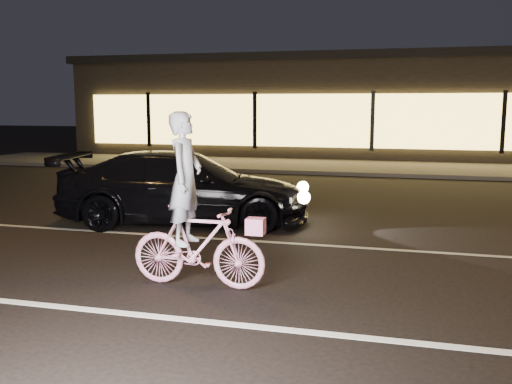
# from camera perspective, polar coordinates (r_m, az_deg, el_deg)

# --- Properties ---
(ground) EXTENTS (90.00, 90.00, 0.00)m
(ground) POSITION_cam_1_polar(r_m,az_deg,el_deg) (7.23, 4.07, -9.09)
(ground) COLOR black
(ground) RESTS_ON ground
(lane_stripe_near) EXTENTS (60.00, 0.12, 0.01)m
(lane_stripe_near) POSITION_cam_1_polar(r_m,az_deg,el_deg) (5.85, 1.24, -13.44)
(lane_stripe_near) COLOR silver
(lane_stripe_near) RESTS_ON ground
(lane_stripe_far) EXTENTS (60.00, 0.10, 0.01)m
(lane_stripe_far) POSITION_cam_1_polar(r_m,az_deg,el_deg) (9.13, 6.44, -5.31)
(lane_stripe_far) COLOR gray
(lane_stripe_far) RESTS_ON ground
(sidewalk) EXTENTS (30.00, 4.00, 0.12)m
(sidewalk) POSITION_cam_1_polar(r_m,az_deg,el_deg) (19.92, 11.12, 2.40)
(sidewalk) COLOR #383533
(sidewalk) RESTS_ON ground
(storefront) EXTENTS (25.40, 8.42, 4.20)m
(storefront) POSITION_cam_1_polar(r_m,az_deg,el_deg) (25.76, 12.16, 8.43)
(storefront) COLOR black
(storefront) RESTS_ON ground
(cyclist) EXTENTS (1.69, 0.58, 2.13)m
(cyclist) POSITION_cam_1_polar(r_m,az_deg,el_deg) (6.95, -6.17, -3.38)
(cyclist) COLOR #E63A7E
(cyclist) RESTS_ON ground
(sedan) EXTENTS (4.91, 2.74, 1.35)m
(sedan) POSITION_cam_1_polar(r_m,az_deg,el_deg) (10.71, -7.18, 0.42)
(sedan) COLOR black
(sedan) RESTS_ON ground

